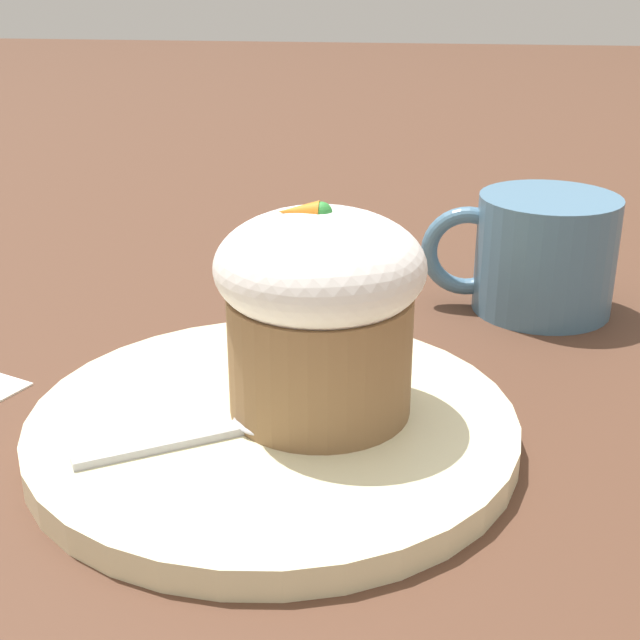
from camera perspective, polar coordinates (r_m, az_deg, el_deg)
ground_plane at (r=0.45m, az=-3.00°, el=-7.66°), size 4.00×4.00×0.00m
dessert_plate at (r=0.44m, az=-3.02°, el=-6.84°), size 0.24×0.24×0.01m
carrot_cake at (r=0.42m, az=-0.00°, el=0.76°), size 0.10×0.10×0.11m
spoon at (r=0.43m, az=-3.85°, el=-6.46°), size 0.12×0.08×0.01m
coffee_cup at (r=0.61m, az=13.93°, el=4.13°), size 0.13×0.09×0.08m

